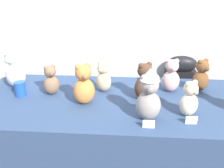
# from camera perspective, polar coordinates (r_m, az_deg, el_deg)

# --- Properties ---
(wall_back) EXTENTS (7.00, 0.08, 2.60)m
(wall_back) POSITION_cam_1_polar(r_m,az_deg,el_deg) (2.31, 1.33, 15.68)
(wall_back) COLOR silver
(wall_back) RESTS_ON ground_plane
(display_table) EXTENTS (1.98, 0.90, 0.80)m
(display_table) POSITION_cam_1_polar(r_m,az_deg,el_deg) (1.99, -0.00, -13.89)
(display_table) COLOR navy
(display_table) RESTS_ON ground_plane
(instrument_case) EXTENTS (0.28, 0.12, 0.97)m
(instrument_case) POSITION_cam_1_polar(r_m,az_deg,el_deg) (2.48, 14.97, -4.34)
(instrument_case) COLOR black
(instrument_case) RESTS_ON ground_plane
(teddy_bear_sand) EXTENTS (0.16, 0.15, 0.24)m
(teddy_bear_sand) POSITION_cam_1_polar(r_m,az_deg,el_deg) (1.87, -2.04, 1.56)
(teddy_bear_sand) COLOR #CCB78E
(teddy_bear_sand) RESTS_ON display_table
(teddy_bear_ginger) EXTENTS (0.19, 0.18, 0.29)m
(teddy_bear_ginger) POSITION_cam_1_polar(r_m,az_deg,el_deg) (1.68, -6.59, -0.31)
(teddy_bear_ginger) COLOR #D17F3D
(teddy_bear_ginger) RESTS_ON display_table
(teddy_bear_chestnut) EXTENTS (0.17, 0.17, 0.26)m
(teddy_bear_chestnut) POSITION_cam_1_polar(r_m,az_deg,el_deg) (1.99, 20.08, 1.71)
(teddy_bear_chestnut) COLOR brown
(teddy_bear_chestnut) RESTS_ON display_table
(teddy_bear_cream) EXTENTS (0.16, 0.15, 0.24)m
(teddy_bear_cream) POSITION_cam_1_polar(r_m,az_deg,el_deg) (1.60, 17.64, -3.49)
(teddy_bear_cream) COLOR beige
(teddy_bear_cream) RESTS_ON display_table
(teddy_bear_blush) EXTENTS (0.14, 0.12, 0.26)m
(teddy_bear_blush) POSITION_cam_1_polar(r_m,az_deg,el_deg) (1.92, 13.65, 1.74)
(teddy_bear_blush) COLOR beige
(teddy_bear_blush) RESTS_ON display_table
(teddy_bear_mocha) EXTENTS (0.15, 0.15, 0.23)m
(teddy_bear_mocha) POSITION_cam_1_polar(r_m,az_deg,el_deg) (1.88, -14.06, 0.75)
(teddy_bear_mocha) COLOR #7F6047
(teddy_bear_mocha) RESTS_ON display_table
(teddy_bear_cocoa) EXTENTS (0.18, 0.17, 0.28)m
(teddy_bear_cocoa) POSITION_cam_1_polar(r_m,az_deg,el_deg) (1.75, 7.55, 0.39)
(teddy_bear_cocoa) COLOR #4C3323
(teddy_bear_cocoa) RESTS_ON display_table
(teddy_bear_snow) EXTENTS (0.20, 0.18, 0.36)m
(teddy_bear_snow) POSITION_cam_1_polar(r_m,az_deg,el_deg) (2.07, -21.93, 3.87)
(teddy_bear_snow) COLOR white
(teddy_bear_snow) RESTS_ON display_table
(teddy_bear_ash) EXTENTS (0.15, 0.14, 0.33)m
(teddy_bear_ash) POSITION_cam_1_polar(r_m,az_deg,el_deg) (1.48, 8.63, -2.64)
(teddy_bear_ash) COLOR gray
(teddy_bear_ash) RESTS_ON display_table
(party_cup_blue) EXTENTS (0.08, 0.08, 0.11)m
(party_cup_blue) POSITION_cam_1_polar(r_m,az_deg,el_deg) (1.94, -20.66, -1.05)
(party_cup_blue) COLOR blue
(party_cup_blue) RESTS_ON display_table
(name_card_front_left) EXTENTS (0.07, 0.01, 0.05)m
(name_card_front_left) POSITION_cam_1_polar(r_m,az_deg,el_deg) (1.55, 18.06, -8.05)
(name_card_front_left) COLOR white
(name_card_front_left) RESTS_ON display_table
(name_card_front_middle) EXTENTS (0.07, 0.01, 0.05)m
(name_card_front_middle) POSITION_cam_1_polar(r_m,az_deg,el_deg) (1.46, 8.56, -9.25)
(name_card_front_middle) COLOR white
(name_card_front_middle) RESTS_ON display_table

